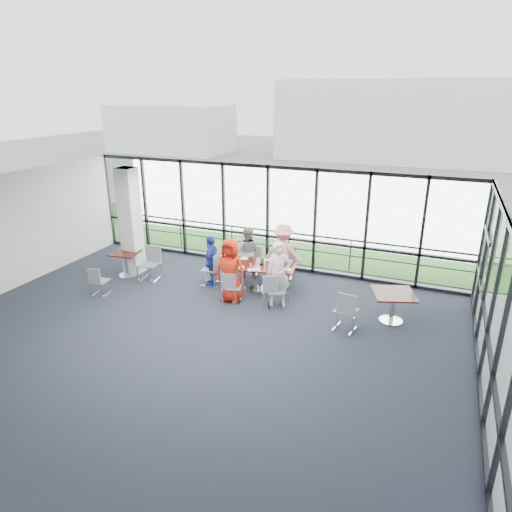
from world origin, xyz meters
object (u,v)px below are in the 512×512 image
at_px(side_table_left, 126,257).
at_px(diner_near_left, 231,270).
at_px(chair_main_nl, 233,287).
at_px(chair_main_fl, 251,262).
at_px(main_table, 260,269).
at_px(diner_near_right, 279,274).
at_px(diner_far_left, 247,252).
at_px(diner_end, 212,261).
at_px(chair_spare_r, 346,311).
at_px(chair_main_end, 211,269).
at_px(structural_column, 131,222).
at_px(chair_spare_la, 100,281).
at_px(chair_main_nr, 276,291).
at_px(chair_spare_lb, 149,264).
at_px(chair_main_fr, 285,263).
at_px(diner_far_right, 283,253).
at_px(side_table_right, 393,297).

bearing_deg(side_table_left, diner_near_left, -5.58).
bearing_deg(chair_main_nl, chair_main_fl, 83.68).
height_order(main_table, diner_near_right, diner_near_right).
height_order(diner_far_left, diner_end, diner_far_left).
bearing_deg(diner_near_right, chair_spare_r, -42.76).
xyz_separation_m(diner_near_left, chair_main_end, (-0.98, 0.74, -0.39)).
distance_m(structural_column, chair_spare_r, 6.93).
xyz_separation_m(diner_end, chair_main_end, (-0.05, 0.03, -0.28)).
bearing_deg(chair_spare_r, structural_column, -178.84).
height_order(structural_column, chair_spare_la, structural_column).
relative_size(chair_main_nr, chair_main_fl, 1.04).
bearing_deg(chair_spare_lb, chair_main_end, -177.71).
distance_m(diner_near_right, chair_spare_r, 2.02).
relative_size(structural_column, side_table_left, 3.81).
relative_size(diner_far_left, chair_spare_r, 1.58).
distance_m(chair_main_end, chair_spare_la, 3.03).
bearing_deg(diner_far_left, chair_main_fr, -174.89).
bearing_deg(chair_main_end, chair_spare_la, -61.43).
height_order(chair_spare_lb, chair_spare_r, same).
distance_m(side_table_left, diner_end, 2.72).
bearing_deg(structural_column, diner_far_right, 14.27).
xyz_separation_m(diner_far_right, chair_main_end, (-1.80, -1.11, -0.38)).
xyz_separation_m(diner_far_left, diner_far_right, (1.09, 0.13, 0.08)).
xyz_separation_m(structural_column, main_table, (4.07, 0.23, -0.97)).
bearing_deg(side_table_right, chair_main_fl, 162.25).
xyz_separation_m(diner_far_left, chair_main_nr, (1.51, -1.63, -0.33)).
height_order(structural_column, chair_main_fr, structural_column).
height_order(diner_near_left, chair_main_fl, diner_near_left).
relative_size(chair_main_fr, chair_main_end, 0.95).
distance_m(diner_far_left, chair_spare_r, 4.03).
height_order(diner_near_right, chair_main_nr, diner_near_right).
relative_size(structural_column, chair_main_end, 3.43).
bearing_deg(diner_near_left, chair_main_nl, -19.54).
relative_size(main_table, diner_far_left, 1.37).
bearing_deg(chair_main_nl, side_table_right, -8.73).
xyz_separation_m(side_table_right, chair_spare_la, (-7.54, -1.45, -0.25)).
bearing_deg(chair_spare_lb, chair_main_fl, -160.72).
distance_m(diner_far_right, chair_main_fr, 0.45).
distance_m(main_table, chair_main_fl, 1.09).
distance_m(chair_spare_la, chair_spare_lb, 1.51).
distance_m(diner_end, chair_main_end, 0.28).
bearing_deg(side_table_right, chair_main_fr, 153.84).
bearing_deg(chair_main_fr, diner_far_right, 77.81).
relative_size(chair_main_fr, chair_spare_lb, 0.91).
bearing_deg(diner_near_left, diner_far_right, 65.99).
bearing_deg(diner_far_right, side_table_right, 153.73).
xyz_separation_m(structural_column, chair_main_fr, (4.42, 1.32, -1.15)).
bearing_deg(chair_main_nr, chair_main_fr, 77.56).
bearing_deg(chair_spare_r, diner_far_left, 158.67).
relative_size(main_table, chair_main_fr, 2.37).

